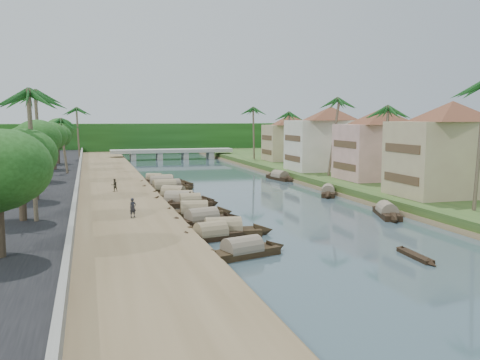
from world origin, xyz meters
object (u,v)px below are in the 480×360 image
object	(u,v)px
building_near	(451,148)
sampan_0	(242,251)
person_near	(133,208)
bridge	(172,152)
sampan_1	(211,235)

from	to	relation	value
building_near	sampan_0	world-z (taller)	building_near
person_near	sampan_0	bearing A→B (deg)	-87.26
bridge	sampan_1	world-z (taller)	bridge
sampan_1	sampan_0	bearing A→B (deg)	-93.13
bridge	sampan_0	distance (m)	89.02
sampan_0	person_near	distance (m)	14.47
building_near	sampan_0	size ratio (longest dim) A/B	1.91
sampan_0	building_near	bearing A→B (deg)	9.96
sampan_0	sampan_1	world-z (taller)	sampan_1
sampan_0	sampan_1	bearing A→B (deg)	81.40
sampan_0	sampan_1	xyz separation A→B (m)	(-0.92, 5.71, 0.00)
building_near	sampan_1	xyz separation A→B (m)	(-28.70, -8.87, -5.97)
building_near	person_near	bearing A→B (deg)	-177.25
sampan_1	person_near	xyz separation A→B (m)	(-5.45, 7.23, 1.25)
sampan_0	person_near	bearing A→B (deg)	98.46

